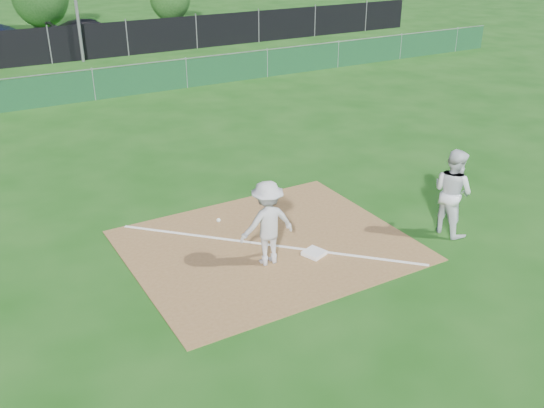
{
  "coord_description": "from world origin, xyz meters",
  "views": [
    {
      "loc": [
        -5.87,
        -9.26,
        6.56
      ],
      "look_at": [
        0.11,
        1.0,
        1.0
      ],
      "focal_mm": 40.0,
      "sensor_mm": 36.0,
      "label": 1
    }
  ],
  "objects_px": {
    "play_at_first": "(267,223)",
    "runner": "(452,192)",
    "car_mid": "(0,39)",
    "first_base": "(314,253)",
    "car_right": "(92,32)"
  },
  "relations": [
    {
      "from": "play_at_first",
      "to": "car_right",
      "type": "xyz_separation_m",
      "value": [
        3.64,
        26.97,
        -0.23
      ]
    },
    {
      "from": "first_base",
      "to": "car_right",
      "type": "height_order",
      "value": "car_right"
    },
    {
      "from": "car_right",
      "to": "runner",
      "type": "bearing_deg",
      "value": -179.95
    },
    {
      "from": "car_mid",
      "to": "car_right",
      "type": "bearing_deg",
      "value": -70.33
    },
    {
      "from": "first_base",
      "to": "car_right",
      "type": "relative_size",
      "value": 0.09
    },
    {
      "from": "first_base",
      "to": "runner",
      "type": "relative_size",
      "value": 0.2
    },
    {
      "from": "play_at_first",
      "to": "runner",
      "type": "xyz_separation_m",
      "value": [
        4.32,
        -0.88,
        0.08
      ]
    },
    {
      "from": "play_at_first",
      "to": "runner",
      "type": "bearing_deg",
      "value": -11.56
    },
    {
      "from": "runner",
      "to": "car_mid",
      "type": "bearing_deg",
      "value": 8.1
    },
    {
      "from": "runner",
      "to": "car_right",
      "type": "relative_size",
      "value": 0.42
    },
    {
      "from": "runner",
      "to": "car_right",
      "type": "bearing_deg",
      "value": -2.17
    },
    {
      "from": "first_base",
      "to": "play_at_first",
      "type": "distance_m",
      "value": 1.36
    },
    {
      "from": "first_base",
      "to": "runner",
      "type": "height_order",
      "value": "runner"
    },
    {
      "from": "play_at_first",
      "to": "car_mid",
      "type": "relative_size",
      "value": 0.41
    },
    {
      "from": "first_base",
      "to": "car_mid",
      "type": "bearing_deg",
      "value": 95.1
    }
  ]
}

